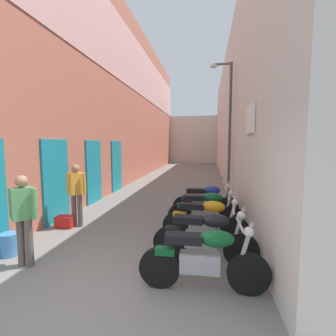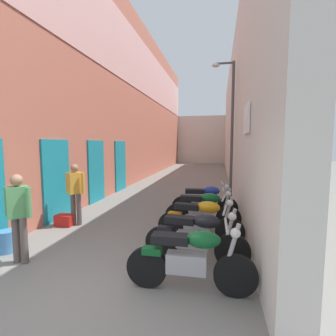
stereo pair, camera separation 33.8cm
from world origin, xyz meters
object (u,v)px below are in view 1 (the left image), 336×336
motorcycle_second (205,235)px  street_lamp (227,122)px  motorcycle_third (205,219)px  pedestrian_by_doorway (23,214)px  pedestrian_mid_alley (76,191)px  motorcycle_fourth (206,209)px  motorcycle_fifth (206,200)px  motorcycle_nearest (204,257)px  plastic_crate (66,221)px  water_jug_near_door (10,244)px

motorcycle_second → street_lamp: size_ratio=0.38×
motorcycle_third → pedestrian_by_doorway: pedestrian_by_doorway is taller
motorcycle_third → street_lamp: street_lamp is taller
motorcycle_second → pedestrian_mid_alley: size_ratio=1.18×
motorcycle_fourth → motorcycle_fifth: size_ratio=1.00×
motorcycle_fifth → street_lamp: street_lamp is taller
motorcycle_nearest → motorcycle_fourth: (0.00, 2.61, 0.00)m
motorcycle_nearest → plastic_crate: bearing=148.0°
street_lamp → motorcycle_third: bearing=-100.3°
motorcycle_fourth → pedestrian_mid_alley: (-3.21, -0.34, 0.42)m
motorcycle_nearest → motorcycle_third: size_ratio=1.00×
motorcycle_fourth → plastic_crate: motorcycle_fourth is taller
water_jug_near_door → motorcycle_second: bearing=4.2°
motorcycle_fourth → street_lamp: bearing=77.0°
motorcycle_nearest → motorcycle_fifth: 3.52m
plastic_crate → street_lamp: bearing=39.9°
motorcycle_fourth → motorcycle_nearest: bearing=-90.0°
motorcycle_third → pedestrian_mid_alley: bearing=171.2°
motorcycle_fifth → pedestrian_mid_alley: size_ratio=1.18×
motorcycle_nearest → street_lamp: bearing=82.9°
water_jug_near_door → plastic_crate: (0.14, 1.60, -0.07)m
pedestrian_by_doorway → water_jug_near_door: bearing=151.7°
motorcycle_second → motorcycle_fourth: (0.00, 1.77, 0.00)m
motorcycle_nearest → plastic_crate: 4.11m
water_jug_near_door → street_lamp: street_lamp is taller
motorcycle_nearest → motorcycle_second: 0.83m
pedestrian_by_doorway → plastic_crate: bearing=103.2°
plastic_crate → street_lamp: 6.08m
motorcycle_fifth → pedestrian_by_doorway: bearing=-132.7°
motorcycle_second → street_lamp: street_lamp is taller
motorcycle_second → motorcycle_fifth: (0.00, 2.69, 0.00)m
motorcycle_second → pedestrian_by_doorway: pedestrian_by_doorway is taller
water_jug_near_door → plastic_crate: 1.61m
motorcycle_second → water_jug_near_door: 3.64m
motorcycle_fourth → plastic_crate: (-3.47, -0.44, -0.36)m
motorcycle_third → water_jug_near_door: 3.82m
motorcycle_second → plastic_crate: bearing=159.0°
motorcycle_fourth → motorcycle_fifth: same height
pedestrian_mid_alley → motorcycle_fourth: bearing=6.0°
motorcycle_second → plastic_crate: (-3.47, 1.33, -0.36)m
motorcycle_nearest → street_lamp: size_ratio=0.38×
motorcycle_fifth → street_lamp: 3.25m
pedestrian_by_doorway → motorcycle_third: bearing=26.7°
motorcycle_third → plastic_crate: (-3.47, 0.40, -0.36)m
pedestrian_mid_alley → motorcycle_third: bearing=-8.8°
motorcycle_fifth → motorcycle_third: bearing=-90.0°
motorcycle_fifth → plastic_crate: bearing=-158.7°
motorcycle_third → motorcycle_fifth: 1.75m
water_jug_near_door → street_lamp: size_ratio=0.09×
water_jug_near_door → street_lamp: (4.32, 5.09, 2.63)m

